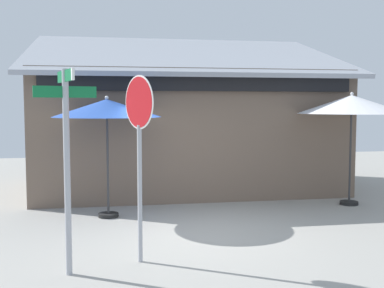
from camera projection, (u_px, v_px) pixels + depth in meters
The scene contains 6 objects.
ground_plane at pixel (192, 236), 9.02m from camera, with size 28.00×28.00×0.10m, color #9E9B93.
cafe_building at pixel (185, 128), 13.92m from camera, with size 8.73×5.22×4.65m.
street_sign_post at pixel (67, 150), 6.69m from camera, with size 0.84×0.90×2.93m.
stop_sign at pixel (139, 131), 7.22m from camera, with size 0.38×0.74×2.88m.
patio_umbrella_royal_blue_left at pixel (107, 109), 10.16m from camera, with size 2.33×2.33×2.62m.
patio_umbrella_ivory_center at pixel (352, 105), 11.43m from camera, with size 2.58×2.58×2.73m.
Camera 1 is at (-1.54, -8.71, 2.43)m, focal length 44.58 mm.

